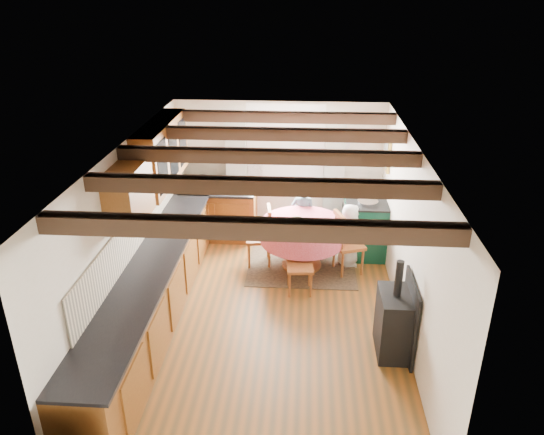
# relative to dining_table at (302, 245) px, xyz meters

# --- Properties ---
(floor) EXTENTS (3.60, 5.50, 0.00)m
(floor) POSITION_rel_dining_table_xyz_m (-0.44, -1.44, -0.40)
(floor) COLOR #93521C
(floor) RESTS_ON ground
(ceiling) EXTENTS (3.60, 5.50, 0.00)m
(ceiling) POSITION_rel_dining_table_xyz_m (-0.44, -1.44, 2.00)
(ceiling) COLOR white
(ceiling) RESTS_ON ground
(wall_back) EXTENTS (3.60, 0.00, 2.40)m
(wall_back) POSITION_rel_dining_table_xyz_m (-0.44, 1.31, 0.80)
(wall_back) COLOR silver
(wall_back) RESTS_ON ground
(wall_front) EXTENTS (3.60, 0.00, 2.40)m
(wall_front) POSITION_rel_dining_table_xyz_m (-0.44, -4.19, 0.80)
(wall_front) COLOR silver
(wall_front) RESTS_ON ground
(wall_left) EXTENTS (0.00, 5.50, 2.40)m
(wall_left) POSITION_rel_dining_table_xyz_m (-2.24, -1.44, 0.80)
(wall_left) COLOR silver
(wall_left) RESTS_ON ground
(wall_right) EXTENTS (0.00, 5.50, 2.40)m
(wall_right) POSITION_rel_dining_table_xyz_m (1.36, -1.44, 0.80)
(wall_right) COLOR silver
(wall_right) RESTS_ON ground
(beam_a) EXTENTS (3.60, 0.16, 0.16)m
(beam_a) POSITION_rel_dining_table_xyz_m (-0.44, -3.44, 1.91)
(beam_a) COLOR #382517
(beam_a) RESTS_ON ceiling
(beam_b) EXTENTS (3.60, 0.16, 0.16)m
(beam_b) POSITION_rel_dining_table_xyz_m (-0.44, -2.44, 1.91)
(beam_b) COLOR #382517
(beam_b) RESTS_ON ceiling
(beam_c) EXTENTS (3.60, 0.16, 0.16)m
(beam_c) POSITION_rel_dining_table_xyz_m (-0.44, -1.44, 1.91)
(beam_c) COLOR #382517
(beam_c) RESTS_ON ceiling
(beam_d) EXTENTS (3.60, 0.16, 0.16)m
(beam_d) POSITION_rel_dining_table_xyz_m (-0.44, -0.44, 1.91)
(beam_d) COLOR #382517
(beam_d) RESTS_ON ceiling
(beam_e) EXTENTS (3.60, 0.16, 0.16)m
(beam_e) POSITION_rel_dining_table_xyz_m (-0.44, 0.56, 1.91)
(beam_e) COLOR #382517
(beam_e) RESTS_ON ceiling
(splash_left) EXTENTS (0.02, 4.50, 0.55)m
(splash_left) POSITION_rel_dining_table_xyz_m (-2.22, -1.14, 0.80)
(splash_left) COLOR beige
(splash_left) RESTS_ON wall_left
(splash_back) EXTENTS (1.40, 0.02, 0.55)m
(splash_back) POSITION_rel_dining_table_xyz_m (-1.44, 1.29, 0.80)
(splash_back) COLOR beige
(splash_back) RESTS_ON wall_back
(base_cabinet_left) EXTENTS (0.60, 5.30, 0.88)m
(base_cabinet_left) POSITION_rel_dining_table_xyz_m (-1.94, -1.44, 0.04)
(base_cabinet_left) COLOR brown
(base_cabinet_left) RESTS_ON floor
(base_cabinet_back) EXTENTS (1.30, 0.60, 0.88)m
(base_cabinet_back) POSITION_rel_dining_table_xyz_m (-1.49, 1.01, 0.04)
(base_cabinet_back) COLOR brown
(base_cabinet_back) RESTS_ON floor
(worktop_left) EXTENTS (0.64, 5.30, 0.04)m
(worktop_left) POSITION_rel_dining_table_xyz_m (-1.92, -1.44, 0.50)
(worktop_left) COLOR black
(worktop_left) RESTS_ON base_cabinet_left
(worktop_back) EXTENTS (1.30, 0.64, 0.04)m
(worktop_back) POSITION_rel_dining_table_xyz_m (-1.49, 0.99, 0.50)
(worktop_back) COLOR black
(worktop_back) RESTS_ON base_cabinet_back
(wall_cabinet_glass) EXTENTS (0.34, 1.80, 0.90)m
(wall_cabinet_glass) POSITION_rel_dining_table_xyz_m (-2.07, -0.24, 1.55)
(wall_cabinet_glass) COLOR brown
(wall_cabinet_glass) RESTS_ON wall_left
(wall_cabinet_solid) EXTENTS (0.34, 0.90, 0.70)m
(wall_cabinet_solid) POSITION_rel_dining_table_xyz_m (-2.07, -1.74, 1.50)
(wall_cabinet_solid) COLOR brown
(wall_cabinet_solid) RESTS_ON wall_left
(window_frame) EXTENTS (1.34, 0.03, 1.54)m
(window_frame) POSITION_rel_dining_table_xyz_m (-0.34, 1.30, 1.20)
(window_frame) COLOR white
(window_frame) RESTS_ON wall_back
(window_pane) EXTENTS (1.20, 0.01, 1.40)m
(window_pane) POSITION_rel_dining_table_xyz_m (-0.34, 1.30, 1.20)
(window_pane) COLOR white
(window_pane) RESTS_ON wall_back
(curtain_left) EXTENTS (0.35, 0.10, 2.10)m
(curtain_left) POSITION_rel_dining_table_xyz_m (-1.19, 1.21, 0.70)
(curtain_left) COLOR #ABBA9F
(curtain_left) RESTS_ON wall_back
(curtain_right) EXTENTS (0.35, 0.10, 2.10)m
(curtain_right) POSITION_rel_dining_table_xyz_m (0.51, 1.21, 0.70)
(curtain_right) COLOR #ABBA9F
(curtain_right) RESTS_ON wall_back
(curtain_rod) EXTENTS (2.00, 0.03, 0.03)m
(curtain_rod) POSITION_rel_dining_table_xyz_m (-0.34, 1.21, 1.80)
(curtain_rod) COLOR black
(curtain_rod) RESTS_ON wall_back
(wall_picture) EXTENTS (0.04, 0.50, 0.60)m
(wall_picture) POSITION_rel_dining_table_xyz_m (1.33, 0.86, 1.30)
(wall_picture) COLOR gold
(wall_picture) RESTS_ON wall_right
(wall_plate) EXTENTS (0.30, 0.02, 0.30)m
(wall_plate) POSITION_rel_dining_table_xyz_m (0.61, 1.28, 1.30)
(wall_plate) COLOR silver
(wall_plate) RESTS_ON wall_back
(rug) EXTENTS (1.72, 1.34, 0.01)m
(rug) POSITION_rel_dining_table_xyz_m (0.00, -0.00, -0.39)
(rug) COLOR black
(rug) RESTS_ON floor
(dining_table) EXTENTS (1.32, 1.32, 0.80)m
(dining_table) POSITION_rel_dining_table_xyz_m (0.00, 0.00, 0.00)
(dining_table) COLOR pink
(dining_table) RESTS_ON floor
(chair_near) EXTENTS (0.41, 0.43, 0.90)m
(chair_near) POSITION_rel_dining_table_xyz_m (-0.02, -0.74, 0.05)
(chair_near) COLOR #955529
(chair_near) RESTS_ON floor
(chair_left) EXTENTS (0.50, 0.48, 0.99)m
(chair_left) POSITION_rel_dining_table_xyz_m (-0.70, 0.08, 0.09)
(chair_left) COLOR #955529
(chair_left) RESTS_ON floor
(chair_right) EXTENTS (0.58, 0.56, 1.02)m
(chair_right) POSITION_rel_dining_table_xyz_m (0.73, -0.08, 0.11)
(chair_right) COLOR #955529
(chair_right) RESTS_ON floor
(aga_range) EXTENTS (0.68, 1.06, 0.97)m
(aga_range) POSITION_rel_dining_table_xyz_m (1.03, 0.68, 0.09)
(aga_range) COLOR #0D3F2C
(aga_range) RESTS_ON floor
(cast_iron_stove) EXTENTS (0.38, 0.64, 1.27)m
(cast_iron_stove) POSITION_rel_dining_table_xyz_m (1.14, -2.02, 0.24)
(cast_iron_stove) COLOR black
(cast_iron_stove) RESTS_ON floor
(child_far) EXTENTS (0.49, 0.39, 1.17)m
(child_far) POSITION_rel_dining_table_xyz_m (0.00, 0.70, 0.19)
(child_far) COLOR #455D6A
(child_far) RESTS_ON floor
(child_right) EXTENTS (0.39, 0.54, 1.04)m
(child_right) POSITION_rel_dining_table_xyz_m (0.74, 0.16, 0.12)
(child_right) COLOR silver
(child_right) RESTS_ON floor
(bowl_a) EXTENTS (0.24, 0.24, 0.05)m
(bowl_a) POSITION_rel_dining_table_xyz_m (0.06, -0.31, 0.42)
(bowl_a) COLOR silver
(bowl_a) RESTS_ON dining_table
(bowl_b) EXTENTS (0.24, 0.24, 0.07)m
(bowl_b) POSITION_rel_dining_table_xyz_m (-0.09, -0.03, 0.43)
(bowl_b) COLOR silver
(bowl_b) RESTS_ON dining_table
(cup) EXTENTS (0.11, 0.11, 0.09)m
(cup) POSITION_rel_dining_table_xyz_m (0.20, -0.16, 0.45)
(cup) COLOR silver
(cup) RESTS_ON dining_table
(canister_tall) EXTENTS (0.15, 0.15, 0.26)m
(canister_tall) POSITION_rel_dining_table_xyz_m (-1.74, 0.98, 0.65)
(canister_tall) COLOR #262628
(canister_tall) RESTS_ON worktop_back
(canister_wide) EXTENTS (0.17, 0.17, 0.18)m
(canister_wide) POSITION_rel_dining_table_xyz_m (-1.51, 1.11, 0.61)
(canister_wide) COLOR #262628
(canister_wide) RESTS_ON worktop_back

